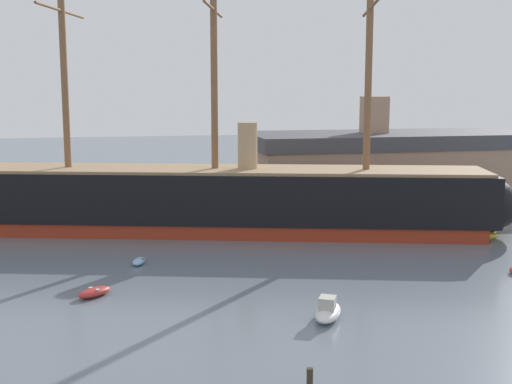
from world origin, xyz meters
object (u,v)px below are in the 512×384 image
at_px(motorboat_far_right, 478,210).
at_px(tall_ship, 215,198).
at_px(motorboat_near_centre, 328,311).
at_px(motorboat_distant_centre, 253,198).
at_px(dinghy_mid_left, 94,292).
at_px(dinghy_far_left, 26,224).
at_px(sailboat_alongside_stern, 478,236).
at_px(mooring_piling_left_pair, 310,380).
at_px(dinghy_alongside_bow, 139,261).
at_px(dockside_warehouse_right, 390,167).

bearing_deg(motorboat_far_right, tall_ship, -174.20).
bearing_deg(motorboat_near_centre, motorboat_distant_centre, 84.25).
relative_size(dinghy_mid_left, dinghy_far_left, 1.35).
xyz_separation_m(sailboat_alongside_stern, motorboat_distant_centre, (-18.42, 28.57, 0.10)).
height_order(dinghy_mid_left, motorboat_far_right, motorboat_far_right).
xyz_separation_m(motorboat_distant_centre, mooring_piling_left_pair, (-9.35, -58.64, 0.01)).
bearing_deg(motorboat_near_centre, tall_ship, 96.37).
height_order(dinghy_far_left, motorboat_far_right, motorboat_far_right).
relative_size(tall_ship, mooring_piling_left_pair, 54.26).
height_order(dinghy_far_left, motorboat_distant_centre, motorboat_distant_centre).
height_order(motorboat_near_centre, sailboat_alongside_stern, sailboat_alongside_stern).
height_order(tall_ship, dinghy_alongside_bow, tall_ship).
xyz_separation_m(tall_ship, mooring_piling_left_pair, (-1.16, -40.42, -3.16)).
bearing_deg(dockside_warehouse_right, tall_ship, -150.70).
height_order(tall_ship, motorboat_far_right, tall_ship).
bearing_deg(dinghy_mid_left, motorboat_distant_centre, 61.95).
bearing_deg(tall_ship, motorboat_distant_centre, 65.80).
distance_m(dinghy_mid_left, motorboat_far_right, 53.65).
relative_size(sailboat_alongside_stern, motorboat_far_right, 1.69).
height_order(mooring_piling_left_pair, dockside_warehouse_right, dockside_warehouse_right).
xyz_separation_m(dinghy_mid_left, mooring_piling_left_pair, (11.66, -19.22, 0.30)).
height_order(dinghy_alongside_bow, sailboat_alongside_stern, sailboat_alongside_stern).
distance_m(dinghy_mid_left, sailboat_alongside_stern, 40.89).
bearing_deg(dinghy_alongside_bow, mooring_piling_left_pair, -74.31).
distance_m(dinghy_alongside_bow, motorboat_far_right, 46.62).
height_order(motorboat_near_centre, dinghy_alongside_bow, motorboat_near_centre).
bearing_deg(dinghy_mid_left, motorboat_near_centre, -28.37).
height_order(motorboat_near_centre, motorboat_distant_centre, motorboat_distant_centre).
bearing_deg(mooring_piling_left_pair, motorboat_far_right, 50.72).
bearing_deg(tall_ship, motorboat_far_right, 5.80).
relative_size(dinghy_mid_left, motorboat_far_right, 0.80).
xyz_separation_m(sailboat_alongside_stern, mooring_piling_left_pair, (-27.77, -30.06, 0.11)).
xyz_separation_m(dinghy_mid_left, motorboat_far_right, (47.61, 24.73, 0.18)).
xyz_separation_m(tall_ship, dinghy_far_left, (-21.35, 7.67, -3.57)).
relative_size(motorboat_near_centre, motorboat_far_right, 1.13).
height_order(tall_ship, dockside_warehouse_right, tall_ship).
xyz_separation_m(dinghy_mid_left, dinghy_alongside_bow, (3.76, 8.91, -0.07)).
bearing_deg(mooring_piling_left_pair, dinghy_far_left, 112.77).
height_order(dinghy_alongside_bow, motorboat_distant_centre, motorboat_distant_centre).
height_order(dinghy_far_left, mooring_piling_left_pair, mooring_piling_left_pair).
bearing_deg(motorboat_near_centre, dinghy_far_left, 123.29).
xyz_separation_m(motorboat_far_right, dockside_warehouse_right, (-7.03, 12.04, 4.34)).
bearing_deg(dinghy_mid_left, mooring_piling_left_pair, -58.76).
distance_m(motorboat_near_centre, dinghy_far_left, 44.98).
relative_size(motorboat_near_centre, dinghy_mid_left, 1.41).
relative_size(dinghy_alongside_bow, dockside_warehouse_right, 0.06).
bearing_deg(motorboat_far_right, dockside_warehouse_right, 120.28).
bearing_deg(mooring_piling_left_pair, motorboat_distant_centre, 80.94).
height_order(dinghy_mid_left, dockside_warehouse_right, dockside_warehouse_right).
xyz_separation_m(dinghy_far_left, motorboat_far_right, (56.14, -4.14, 0.28)).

